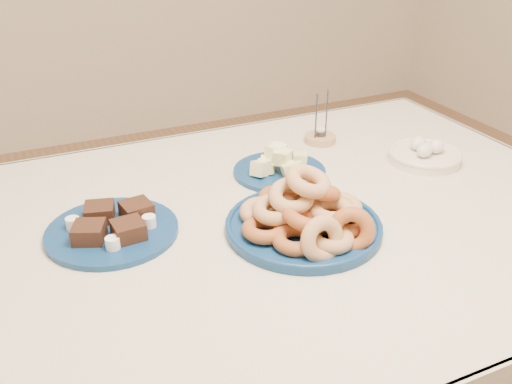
{
  "coord_description": "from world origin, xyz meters",
  "views": [
    {
      "loc": [
        -0.43,
        -0.98,
        1.39
      ],
      "look_at": [
        0.0,
        -0.05,
        0.85
      ],
      "focal_mm": 40.0,
      "sensor_mm": 36.0,
      "label": 1
    }
  ],
  "objects_px": {
    "donut_platter": "(306,217)",
    "brownie_plate": "(113,228)",
    "melon_plate": "(279,166)",
    "candle_holder": "(320,137)",
    "egg_bowl": "(425,155)",
    "dining_table": "(247,263)"
  },
  "relations": [
    {
      "from": "donut_platter",
      "to": "dining_table",
      "type": "bearing_deg",
      "value": 138.53
    },
    {
      "from": "melon_plate",
      "to": "donut_platter",
      "type": "bearing_deg",
      "value": -105.28
    },
    {
      "from": "candle_holder",
      "to": "egg_bowl",
      "type": "xyz_separation_m",
      "value": [
        0.18,
        -0.23,
        0.01
      ]
    },
    {
      "from": "dining_table",
      "to": "donut_platter",
      "type": "distance_m",
      "value": 0.19
    },
    {
      "from": "brownie_plate",
      "to": "donut_platter",
      "type": "bearing_deg",
      "value": -23.48
    },
    {
      "from": "dining_table",
      "to": "donut_platter",
      "type": "relative_size",
      "value": 4.87
    },
    {
      "from": "egg_bowl",
      "to": "donut_platter",
      "type": "bearing_deg",
      "value": -158.61
    },
    {
      "from": "donut_platter",
      "to": "melon_plate",
      "type": "relative_size",
      "value": 1.17
    },
    {
      "from": "donut_platter",
      "to": "candle_holder",
      "type": "bearing_deg",
      "value": 56.13
    },
    {
      "from": "donut_platter",
      "to": "brownie_plate",
      "type": "relative_size",
      "value": 1.09
    },
    {
      "from": "egg_bowl",
      "to": "candle_holder",
      "type": "bearing_deg",
      "value": 128.26
    },
    {
      "from": "brownie_plate",
      "to": "melon_plate",
      "type": "bearing_deg",
      "value": 13.86
    },
    {
      "from": "candle_holder",
      "to": "dining_table",
      "type": "bearing_deg",
      "value": -138.96
    },
    {
      "from": "donut_platter",
      "to": "egg_bowl",
      "type": "bearing_deg",
      "value": 21.39
    },
    {
      "from": "donut_platter",
      "to": "melon_plate",
      "type": "xyz_separation_m",
      "value": [
        0.07,
        0.27,
        -0.01
      ]
    },
    {
      "from": "melon_plate",
      "to": "candle_holder",
      "type": "relative_size",
      "value": 1.99
    },
    {
      "from": "dining_table",
      "to": "brownie_plate",
      "type": "relative_size",
      "value": 5.32
    },
    {
      "from": "dining_table",
      "to": "melon_plate",
      "type": "distance_m",
      "value": 0.28
    },
    {
      "from": "donut_platter",
      "to": "brownie_plate",
      "type": "distance_m",
      "value": 0.41
    },
    {
      "from": "donut_platter",
      "to": "melon_plate",
      "type": "distance_m",
      "value": 0.28
    },
    {
      "from": "dining_table",
      "to": "egg_bowl",
      "type": "xyz_separation_m",
      "value": [
        0.56,
        0.09,
        0.13
      ]
    },
    {
      "from": "donut_platter",
      "to": "brownie_plate",
      "type": "height_order",
      "value": "donut_platter"
    }
  ]
}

